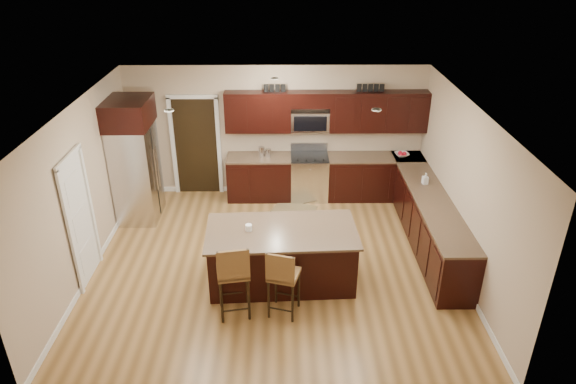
{
  "coord_description": "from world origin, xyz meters",
  "views": [
    {
      "loc": [
        0.15,
        -7.14,
        4.96
      ],
      "look_at": [
        0.22,
        0.4,
        1.15
      ],
      "focal_mm": 32.0,
      "sensor_mm": 36.0,
      "label": 1
    }
  ],
  "objects_px": {
    "island": "(282,257)",
    "range": "(309,176)",
    "refrigerator": "(135,159)",
    "stool_mid": "(283,276)",
    "stool_left": "(233,273)"
  },
  "relations": [
    {
      "from": "island",
      "to": "stool_mid",
      "type": "xyz_separation_m",
      "value": [
        0.01,
        -0.84,
        0.26
      ]
    },
    {
      "from": "island",
      "to": "range",
      "type": "bearing_deg",
      "value": 76.14
    },
    {
      "from": "range",
      "to": "island",
      "type": "bearing_deg",
      "value": -101.02
    },
    {
      "from": "island",
      "to": "refrigerator",
      "type": "distance_m",
      "value": 3.54
    },
    {
      "from": "refrigerator",
      "to": "range",
      "type": "bearing_deg",
      "value": 13.41
    },
    {
      "from": "refrigerator",
      "to": "stool_left",
      "type": "bearing_deg",
      "value": -55.04
    },
    {
      "from": "stool_left",
      "to": "stool_mid",
      "type": "bearing_deg",
      "value": -9.18
    },
    {
      "from": "stool_left",
      "to": "refrigerator",
      "type": "relative_size",
      "value": 0.51
    },
    {
      "from": "range",
      "to": "stool_left",
      "type": "distance_m",
      "value": 3.95
    },
    {
      "from": "range",
      "to": "stool_mid",
      "type": "height_order",
      "value": "range"
    },
    {
      "from": "range",
      "to": "island",
      "type": "relative_size",
      "value": 0.47
    },
    {
      "from": "island",
      "to": "refrigerator",
      "type": "relative_size",
      "value": 1.0
    },
    {
      "from": "range",
      "to": "stool_left",
      "type": "relative_size",
      "value": 0.93
    },
    {
      "from": "range",
      "to": "refrigerator",
      "type": "xyz_separation_m",
      "value": [
        -3.3,
        -0.79,
        0.73
      ]
    },
    {
      "from": "stool_left",
      "to": "stool_mid",
      "type": "distance_m",
      "value": 0.69
    }
  ]
}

